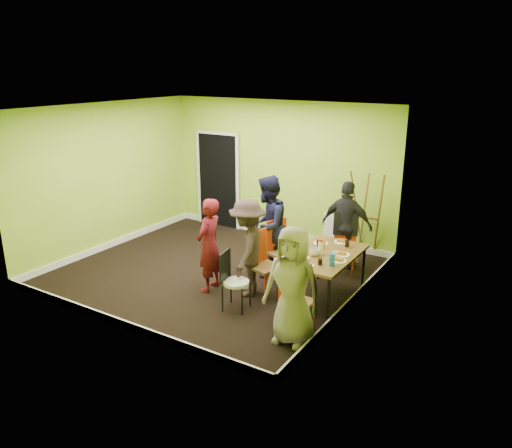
{
  "coord_description": "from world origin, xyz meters",
  "views": [
    {
      "loc": [
        4.84,
        -6.46,
        3.45
      ],
      "look_at": [
        0.85,
        0.0,
        1.02
      ],
      "focal_mm": 35.0,
      "sensor_mm": 36.0,
      "label": 1
    }
  ],
  "objects_px": {
    "chair_bentwood": "(232,278)",
    "person_left_near": "(248,248)",
    "dining_table": "(324,257)",
    "easel": "(366,216)",
    "chair_left_far": "(280,247)",
    "person_back_end": "(347,225)",
    "thermos": "(321,248)",
    "person_standing": "(209,245)",
    "person_left_far": "(268,226)",
    "chair_back_end": "(345,230)",
    "chair_front_end": "(295,298)",
    "chair_left_near": "(262,260)",
    "person_front_end": "(293,286)",
    "blue_bottle": "(332,260)",
    "orange_bottle": "(324,246)"
  },
  "relations": [
    {
      "from": "person_standing",
      "to": "person_back_end",
      "type": "bearing_deg",
      "value": 138.06
    },
    {
      "from": "dining_table",
      "to": "person_back_end",
      "type": "bearing_deg",
      "value": 98.27
    },
    {
      "from": "chair_left_far",
      "to": "orange_bottle",
      "type": "distance_m",
      "value": 0.87
    },
    {
      "from": "chair_left_far",
      "to": "easel",
      "type": "relative_size",
      "value": 0.62
    },
    {
      "from": "easel",
      "to": "person_back_end",
      "type": "distance_m",
      "value": 0.62
    },
    {
      "from": "chair_bentwood",
      "to": "person_back_end",
      "type": "xyz_separation_m",
      "value": [
        0.81,
        2.37,
        0.29
      ]
    },
    {
      "from": "orange_bottle",
      "to": "person_front_end",
      "type": "relative_size",
      "value": 0.05
    },
    {
      "from": "chair_front_end",
      "to": "thermos",
      "type": "bearing_deg",
      "value": 100.19
    },
    {
      "from": "person_standing",
      "to": "person_left_far",
      "type": "relative_size",
      "value": 0.87
    },
    {
      "from": "chair_back_end",
      "to": "person_left_near",
      "type": "distance_m",
      "value": 1.96
    },
    {
      "from": "thermos",
      "to": "person_left_far",
      "type": "height_order",
      "value": "person_left_far"
    },
    {
      "from": "easel",
      "to": "person_front_end",
      "type": "bearing_deg",
      "value": -85.96
    },
    {
      "from": "dining_table",
      "to": "thermos",
      "type": "distance_m",
      "value": 0.17
    },
    {
      "from": "chair_left_near",
      "to": "chair_bentwood",
      "type": "height_order",
      "value": "chair_left_near"
    },
    {
      "from": "dining_table",
      "to": "thermos",
      "type": "bearing_deg",
      "value": -131.77
    },
    {
      "from": "chair_back_end",
      "to": "person_left_near",
      "type": "relative_size",
      "value": 0.67
    },
    {
      "from": "thermos",
      "to": "person_standing",
      "type": "xyz_separation_m",
      "value": [
        -1.65,
        -0.57,
        -0.1
      ]
    },
    {
      "from": "dining_table",
      "to": "thermos",
      "type": "relative_size",
      "value": 7.33
    },
    {
      "from": "blue_bottle",
      "to": "person_back_end",
      "type": "distance_m",
      "value": 1.85
    },
    {
      "from": "thermos",
      "to": "person_back_end",
      "type": "relative_size",
      "value": 0.13
    },
    {
      "from": "chair_bentwood",
      "to": "person_standing",
      "type": "distance_m",
      "value": 0.8
    },
    {
      "from": "chair_front_end",
      "to": "person_back_end",
      "type": "height_order",
      "value": "person_back_end"
    },
    {
      "from": "orange_bottle",
      "to": "chair_left_far",
      "type": "bearing_deg",
      "value": 170.59
    },
    {
      "from": "dining_table",
      "to": "person_left_near",
      "type": "bearing_deg",
      "value": -158.36
    },
    {
      "from": "orange_bottle",
      "to": "person_left_far",
      "type": "relative_size",
      "value": 0.04
    },
    {
      "from": "chair_bentwood",
      "to": "person_left_near",
      "type": "bearing_deg",
      "value": 176.9
    },
    {
      "from": "chair_bentwood",
      "to": "orange_bottle",
      "type": "height_order",
      "value": "chair_bentwood"
    },
    {
      "from": "person_front_end",
      "to": "blue_bottle",
      "type": "bearing_deg",
      "value": 80.39
    },
    {
      "from": "thermos",
      "to": "blue_bottle",
      "type": "xyz_separation_m",
      "value": [
        0.33,
        -0.33,
        -0.01
      ]
    },
    {
      "from": "chair_front_end",
      "to": "thermos",
      "type": "xyz_separation_m",
      "value": [
        -0.14,
        1.1,
        0.33
      ]
    },
    {
      "from": "thermos",
      "to": "blue_bottle",
      "type": "relative_size",
      "value": 1.14
    },
    {
      "from": "chair_bentwood",
      "to": "easel",
      "type": "xyz_separation_m",
      "value": [
        0.94,
        2.98,
        0.32
      ]
    },
    {
      "from": "chair_bentwood",
      "to": "thermos",
      "type": "relative_size",
      "value": 4.32
    },
    {
      "from": "blue_bottle",
      "to": "thermos",
      "type": "bearing_deg",
      "value": 134.94
    },
    {
      "from": "dining_table",
      "to": "chair_bentwood",
      "type": "xyz_separation_m",
      "value": [
        -1.01,
        -0.96,
        -0.21
      ]
    },
    {
      "from": "thermos",
      "to": "person_back_end",
      "type": "distance_m",
      "value": 1.46
    },
    {
      "from": "chair_left_far",
      "to": "person_back_end",
      "type": "height_order",
      "value": "person_back_end"
    },
    {
      "from": "chair_front_end",
      "to": "person_left_far",
      "type": "bearing_deg",
      "value": 133.22
    },
    {
      "from": "person_standing",
      "to": "person_back_end",
      "type": "xyz_separation_m",
      "value": [
        1.48,
        2.02,
        0.03
      ]
    },
    {
      "from": "chair_left_far",
      "to": "chair_front_end",
      "type": "xyz_separation_m",
      "value": [
        1.04,
        -1.49,
        -0.05
      ]
    },
    {
      "from": "blue_bottle",
      "to": "person_left_far",
      "type": "relative_size",
      "value": 0.1
    },
    {
      "from": "chair_bentwood",
      "to": "blue_bottle",
      "type": "bearing_deg",
      "value": 103.74
    },
    {
      "from": "blue_bottle",
      "to": "orange_bottle",
      "type": "distance_m",
      "value": 0.69
    },
    {
      "from": "dining_table",
      "to": "easel",
      "type": "height_order",
      "value": "easel"
    },
    {
      "from": "chair_back_end",
      "to": "chair_front_end",
      "type": "xyz_separation_m",
      "value": [
        0.29,
        -2.45,
        -0.2
      ]
    },
    {
      "from": "chair_back_end",
      "to": "chair_front_end",
      "type": "distance_m",
      "value": 2.48
    },
    {
      "from": "chair_left_near",
      "to": "person_left_near",
      "type": "height_order",
      "value": "person_left_near"
    },
    {
      "from": "chair_front_end",
      "to": "person_front_end",
      "type": "distance_m",
      "value": 0.32
    },
    {
      "from": "chair_left_far",
      "to": "person_back_end",
      "type": "bearing_deg",
      "value": 167.82
    },
    {
      "from": "dining_table",
      "to": "chair_front_end",
      "type": "distance_m",
      "value": 1.16
    }
  ]
}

